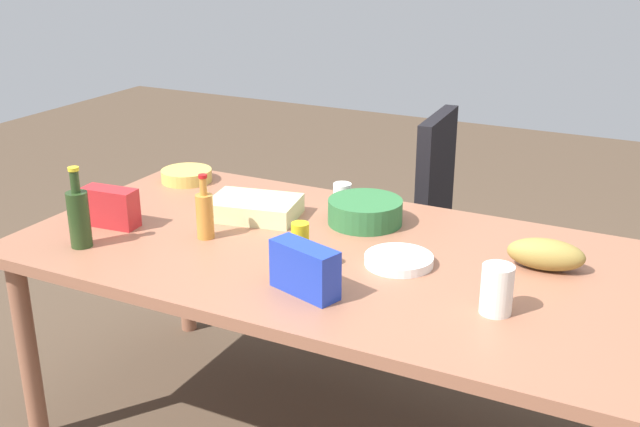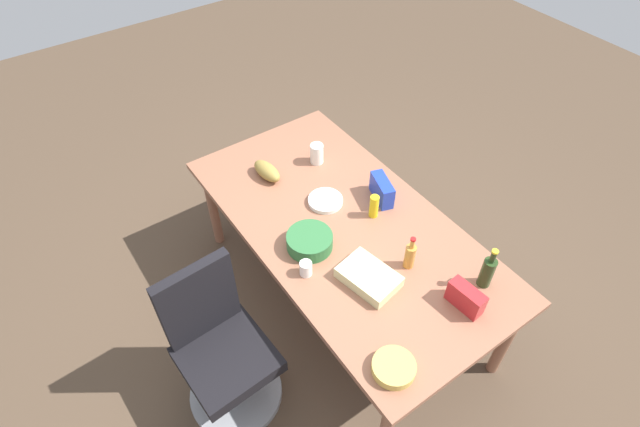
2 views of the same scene
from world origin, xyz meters
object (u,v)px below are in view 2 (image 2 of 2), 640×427
(sheet_cake, at_px, (369,277))
(paper_plate_stack, at_px, (325,201))
(dressing_bottle, at_px, (410,255))
(wine_bottle, at_px, (487,271))
(bread_loaf, at_px, (267,171))
(chip_bowl, at_px, (394,368))
(chip_bag_red, at_px, (466,298))
(mayo_jar, at_px, (317,154))
(office_chair, at_px, (223,356))
(paper_cup, at_px, (306,268))
(mustard_bottle, at_px, (374,206))
(salad_bowl, at_px, (310,241))
(conference_table, at_px, (345,232))
(chip_bag_blue, at_px, (382,190))

(sheet_cake, height_order, paper_plate_stack, sheet_cake)
(dressing_bottle, xyz_separation_m, paper_plate_stack, (0.68, 0.09, -0.07))
(wine_bottle, xyz_separation_m, bread_loaf, (1.43, 0.52, -0.06))
(chip_bowl, distance_m, chip_bag_red, 0.55)
(mayo_jar, bearing_deg, chip_bowl, 158.62)
(office_chair, relative_size, dressing_bottle, 4.48)
(dressing_bottle, relative_size, mayo_jar, 1.61)
(paper_cup, xyz_separation_m, mustard_bottle, (0.13, -0.59, 0.03))
(paper_cup, distance_m, chip_bag_red, 0.86)
(sheet_cake, relative_size, mayo_jar, 2.25)
(office_chair, relative_size, bread_loaf, 4.28)
(wine_bottle, bearing_deg, chip_bowl, 98.11)
(bread_loaf, bearing_deg, dressing_bottle, -166.42)
(salad_bowl, height_order, chip_bag_red, chip_bag_red)
(conference_table, relative_size, dressing_bottle, 9.44)
(conference_table, bearing_deg, wine_bottle, -155.70)
(paper_cup, bearing_deg, mustard_bottle, -77.14)
(sheet_cake, bearing_deg, bread_loaf, 0.76)
(sheet_cake, relative_size, chip_bowl, 1.51)
(wine_bottle, relative_size, paper_cup, 3.09)
(bread_loaf, distance_m, paper_plate_stack, 0.46)
(office_chair, relative_size, salad_bowl, 3.81)
(wine_bottle, xyz_separation_m, chip_bowl, (-0.10, 0.74, -0.08))
(salad_bowl, xyz_separation_m, paper_plate_stack, (0.24, -0.29, -0.03))
(dressing_bottle, height_order, salad_bowl, dressing_bottle)
(paper_plate_stack, height_order, chip_bowl, chip_bowl)
(mayo_jar, height_order, chip_bag_blue, chip_bag_blue)
(wine_bottle, xyz_separation_m, chip_bag_blue, (0.83, 0.03, -0.03))
(wine_bottle, height_order, chip_bag_red, wine_bottle)
(sheet_cake, bearing_deg, wine_bottle, -126.47)
(salad_bowl, relative_size, mustard_bottle, 1.72)
(mayo_jar, xyz_separation_m, paper_plate_stack, (-0.36, 0.18, -0.06))
(chip_bag_blue, bearing_deg, sheet_cake, 134.27)
(wine_bottle, height_order, chip_bag_blue, wine_bottle)
(dressing_bottle, relative_size, sheet_cake, 0.72)
(conference_table, height_order, chip_bag_blue, chip_bag_blue)
(chip_bowl, relative_size, chip_bag_red, 1.06)
(wine_bottle, relative_size, sheet_cake, 0.87)
(office_chair, distance_m, paper_cup, 0.70)
(conference_table, distance_m, sheet_cake, 0.45)
(sheet_cake, xyz_separation_m, paper_plate_stack, (0.63, -0.16, -0.02))
(mayo_jar, distance_m, chip_bowl, 1.58)
(dressing_bottle, bearing_deg, sheet_cake, 80.17)
(conference_table, distance_m, salad_bowl, 0.30)
(conference_table, bearing_deg, chip_bowl, 156.72)
(wine_bottle, xyz_separation_m, dressing_bottle, (0.33, 0.25, -0.02))
(paper_cup, height_order, salad_bowl, same)
(bread_loaf, relative_size, mayo_jar, 1.68)
(conference_table, relative_size, bread_loaf, 9.02)
(office_chair, xyz_separation_m, bread_loaf, (0.79, -0.80, 0.42))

